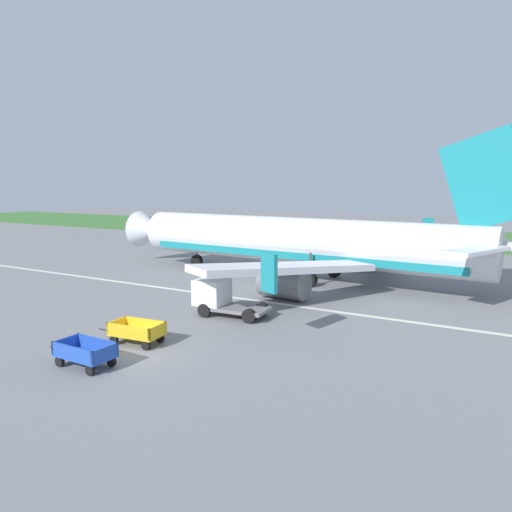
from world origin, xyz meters
TOP-DOWN VIEW (x-y plane):
  - ground_plane at (0.00, 0.00)m, footprint 220.00×220.00m
  - grass_strip at (0.00, 57.63)m, footprint 220.00×28.00m
  - apron_stripe at (0.00, 11.58)m, footprint 120.00×0.36m
  - airplane at (-0.30, 19.74)m, footprint 37.65×30.24m
  - baggage_cart_nearest at (-0.71, -2.12)m, footprint 3.56×1.43m
  - baggage_cart_second_in_row at (-0.92, 1.16)m, footprint 3.61×1.65m
  - service_truck_beside_carts at (-0.45, 7.53)m, footprint 4.51×2.28m

SIDE VIEW (x-z plane):
  - ground_plane at x=0.00m, z-range 0.00..0.00m
  - apron_stripe at x=0.00m, z-range 0.00..0.01m
  - grass_strip at x=0.00m, z-range 0.00..0.06m
  - baggage_cart_nearest at x=-0.71m, z-range 0.07..1.14m
  - baggage_cart_second_in_row at x=-0.92m, z-range 0.07..1.14m
  - service_truck_beside_carts at x=-0.45m, z-range 0.05..2.15m
  - airplane at x=-0.30m, z-range -2.62..8.72m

